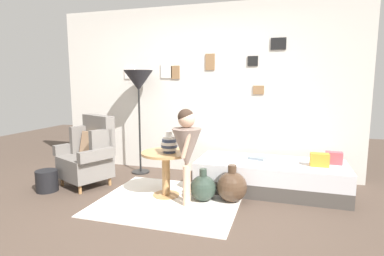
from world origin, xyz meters
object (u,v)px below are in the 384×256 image
(vase_striped, at_px, (169,144))
(person_child, at_px, (187,144))
(demijohn_far, at_px, (232,186))
(side_table, at_px, (166,164))
(daybed, at_px, (270,176))
(book_on_daybed, at_px, (258,158))
(armchair, at_px, (89,154))
(floor_lamp, at_px, (139,84))
(demijohn_near, at_px, (203,188))
(magazine_basket, at_px, (47,181))

(vase_striped, relative_size, person_child, 0.23)
(person_child, height_order, demijohn_far, person_child)
(side_table, bearing_deg, daybed, 24.65)
(person_child, bearing_deg, vase_striped, 148.03)
(book_on_daybed, bearing_deg, armchair, -166.81)
(floor_lamp, relative_size, person_child, 1.42)
(armchair, xyz_separation_m, floor_lamp, (0.42, 0.73, 0.97))
(book_on_daybed, bearing_deg, demijohn_near, -131.04)
(armchair, distance_m, demijohn_near, 1.71)
(vase_striped, xyz_separation_m, book_on_daybed, (1.02, 0.67, -0.26))
(vase_striped, distance_m, demijohn_near, 0.67)
(daybed, distance_m, book_on_daybed, 0.29)
(floor_lamp, bearing_deg, demijohn_near, -34.66)
(demijohn_near, bearing_deg, armchair, 175.24)
(vase_striped, distance_m, person_child, 0.33)
(demijohn_far, height_order, magazine_basket, demijohn_far)
(vase_striped, bearing_deg, side_table, 158.04)
(vase_striped, height_order, book_on_daybed, vase_striped)
(daybed, bearing_deg, floor_lamp, 172.16)
(magazine_basket, bearing_deg, demijohn_near, 7.31)
(book_on_daybed, height_order, magazine_basket, book_on_daybed)
(armchair, distance_m, floor_lamp, 1.29)
(vase_striped, relative_size, book_on_daybed, 1.20)
(book_on_daybed, bearing_deg, magazine_basket, -160.54)
(floor_lamp, bearing_deg, book_on_daybed, -6.24)
(daybed, height_order, vase_striped, vase_striped)
(armchair, xyz_separation_m, demijohn_far, (2.02, -0.06, -0.25))
(magazine_basket, bearing_deg, vase_striped, 9.20)
(armchair, bearing_deg, demijohn_near, -4.76)
(person_child, distance_m, magazine_basket, 2.00)
(side_table, xyz_separation_m, magazine_basket, (-1.58, -0.29, -0.27))
(armchair, xyz_separation_m, demijohn_near, (1.68, -0.14, -0.28))
(side_table, bearing_deg, demijohn_far, 4.01)
(magazine_basket, bearing_deg, book_on_daybed, 19.46)
(daybed, height_order, demijohn_far, demijohn_far)
(daybed, distance_m, floor_lamp, 2.37)
(side_table, xyz_separation_m, demijohn_far, (0.82, 0.06, -0.23))
(armchair, bearing_deg, daybed, 10.55)
(armchair, xyz_separation_m, daybed, (2.44, 0.45, -0.24))
(demijohn_near, bearing_deg, vase_striped, -179.95)
(armchair, bearing_deg, demijohn_far, -1.69)
(floor_lamp, relative_size, magazine_basket, 5.76)
(armchair, bearing_deg, vase_striped, -6.40)
(vase_striped, height_order, magazine_basket, vase_striped)
(daybed, bearing_deg, demijohn_far, -129.35)
(vase_striped, bearing_deg, floor_lamp, 133.57)
(daybed, distance_m, demijohn_near, 0.96)
(floor_lamp, xyz_separation_m, person_child, (1.11, -1.05, -0.68))
(person_child, bearing_deg, magazine_basket, -177.32)
(daybed, height_order, floor_lamp, floor_lamp)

